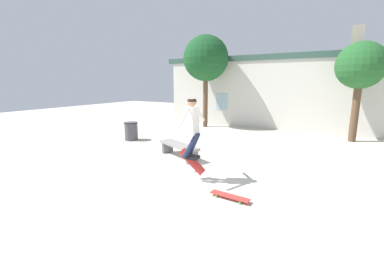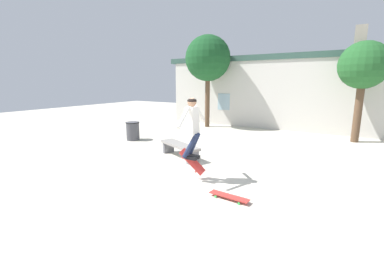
{
  "view_description": "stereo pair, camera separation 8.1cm",
  "coord_description": "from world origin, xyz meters",
  "px_view_note": "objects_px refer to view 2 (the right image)",
  "views": [
    {
      "loc": [
        3.11,
        -4.37,
        2.39
      ],
      "look_at": [
        0.08,
        0.77,
        1.22
      ],
      "focal_mm": 24.0,
      "sensor_mm": 36.0,
      "label": 1
    },
    {
      "loc": [
        3.18,
        -4.33,
        2.39
      ],
      "look_at": [
        0.08,
        0.77,
        1.22
      ],
      "focal_mm": 24.0,
      "sensor_mm": 36.0,
      "label": 2
    }
  ],
  "objects_px": {
    "park_bench": "(180,148)",
    "skateboard_flipping": "(192,162)",
    "trash_bin": "(133,130)",
    "skateboard_resting": "(229,196)",
    "tree_right": "(364,67)",
    "skater": "(192,123)",
    "tree_left": "(208,59)"
  },
  "relations": [
    {
      "from": "trash_bin",
      "to": "tree_right",
      "type": "bearing_deg",
      "value": 29.09
    },
    {
      "from": "park_bench",
      "to": "tree_right",
      "type": "bearing_deg",
      "value": 72.24
    },
    {
      "from": "tree_right",
      "to": "trash_bin",
      "type": "height_order",
      "value": "tree_right"
    },
    {
      "from": "park_bench",
      "to": "skateboard_flipping",
      "type": "height_order",
      "value": "skateboard_flipping"
    },
    {
      "from": "tree_left",
      "to": "trash_bin",
      "type": "bearing_deg",
      "value": -104.15
    },
    {
      "from": "park_bench",
      "to": "trash_bin",
      "type": "bearing_deg",
      "value": -175.96
    },
    {
      "from": "tree_right",
      "to": "park_bench",
      "type": "height_order",
      "value": "tree_right"
    },
    {
      "from": "tree_right",
      "to": "skater",
      "type": "height_order",
      "value": "tree_right"
    },
    {
      "from": "trash_bin",
      "to": "skateboard_flipping",
      "type": "height_order",
      "value": "skateboard_flipping"
    },
    {
      "from": "skater",
      "to": "skateboard_flipping",
      "type": "relative_size",
      "value": 2.18
    },
    {
      "from": "skateboard_resting",
      "to": "park_bench",
      "type": "bearing_deg",
      "value": 146.63
    },
    {
      "from": "park_bench",
      "to": "skateboard_flipping",
      "type": "bearing_deg",
      "value": -22.91
    },
    {
      "from": "tree_left",
      "to": "skater",
      "type": "height_order",
      "value": "tree_left"
    },
    {
      "from": "park_bench",
      "to": "skater",
      "type": "distance_m",
      "value": 2.28
    },
    {
      "from": "park_bench",
      "to": "skateboard_flipping",
      "type": "xyz_separation_m",
      "value": [
        1.3,
        -1.37,
        0.12
      ]
    },
    {
      "from": "skateboard_flipping",
      "to": "skateboard_resting",
      "type": "height_order",
      "value": "skateboard_flipping"
    },
    {
      "from": "tree_left",
      "to": "skater",
      "type": "relative_size",
      "value": 3.24
    },
    {
      "from": "trash_bin",
      "to": "skater",
      "type": "xyz_separation_m",
      "value": [
        4.44,
        -2.56,
        1.03
      ]
    },
    {
      "from": "skateboard_flipping",
      "to": "tree_right",
      "type": "bearing_deg",
      "value": 43.62
    },
    {
      "from": "skater",
      "to": "skateboard_flipping",
      "type": "bearing_deg",
      "value": 115.52
    },
    {
      "from": "park_bench",
      "to": "tree_left",
      "type": "bearing_deg",
      "value": 132.99
    },
    {
      "from": "tree_right",
      "to": "skateboard_flipping",
      "type": "relative_size",
      "value": 5.83
    },
    {
      "from": "tree_right",
      "to": "trash_bin",
      "type": "distance_m",
      "value": 9.39
    },
    {
      "from": "skateboard_resting",
      "to": "trash_bin",
      "type": "bearing_deg",
      "value": 155.73
    },
    {
      "from": "park_bench",
      "to": "skateboard_flipping",
      "type": "distance_m",
      "value": 1.89
    },
    {
      "from": "trash_bin",
      "to": "skater",
      "type": "height_order",
      "value": "skater"
    },
    {
      "from": "tree_right",
      "to": "skateboard_resting",
      "type": "distance_m",
      "value": 8.29
    },
    {
      "from": "tree_right",
      "to": "skater",
      "type": "relative_size",
      "value": 2.68
    },
    {
      "from": "tree_right",
      "to": "park_bench",
      "type": "distance_m",
      "value": 7.75
    },
    {
      "from": "tree_right",
      "to": "skater",
      "type": "bearing_deg",
      "value": -116.42
    },
    {
      "from": "trash_bin",
      "to": "skateboard_resting",
      "type": "bearing_deg",
      "value": -28.37
    },
    {
      "from": "trash_bin",
      "to": "tree_left",
      "type": "bearing_deg",
      "value": 75.85
    }
  ]
}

